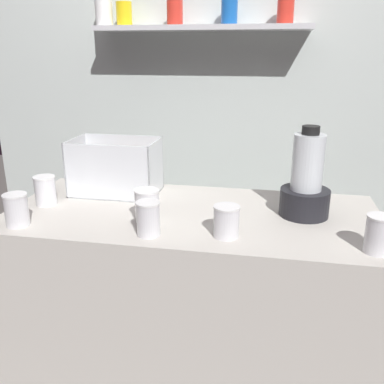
# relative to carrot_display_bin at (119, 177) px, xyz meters

# --- Properties ---
(counter) EXTENTS (1.40, 0.64, 0.90)m
(counter) POSITION_rel_carrot_display_bin_xyz_m (0.35, -0.17, -0.52)
(counter) COLOR beige
(counter) RESTS_ON ground_plane
(back_wall_unit) EXTENTS (2.60, 0.24, 2.50)m
(back_wall_unit) POSITION_rel_carrot_display_bin_xyz_m (0.35, 0.60, 0.29)
(back_wall_unit) COLOR silver
(back_wall_unit) RESTS_ON ground_plane
(carrot_display_bin) EXTENTS (0.36, 0.22, 0.23)m
(carrot_display_bin) POSITION_rel_carrot_display_bin_xyz_m (0.00, 0.00, 0.00)
(carrot_display_bin) COLOR white
(carrot_display_bin) RESTS_ON counter
(blender_pitcher) EXTENTS (0.18, 0.18, 0.33)m
(blender_pitcher) POSITION_rel_carrot_display_bin_xyz_m (0.76, -0.12, 0.05)
(blender_pitcher) COLOR black
(blender_pitcher) RESTS_ON counter
(juice_cup_carrot_far_left) EXTENTS (0.08, 0.08, 0.12)m
(juice_cup_carrot_far_left) POSITION_rel_carrot_display_bin_xyz_m (-0.23, -0.19, -0.02)
(juice_cup_carrot_far_left) COLOR white
(juice_cup_carrot_far_left) RESTS_ON counter
(juice_cup_carrot_left) EXTENTS (0.08, 0.08, 0.11)m
(juice_cup_carrot_left) POSITION_rel_carrot_display_bin_xyz_m (-0.22, -0.40, -0.02)
(juice_cup_carrot_left) COLOR white
(juice_cup_carrot_left) RESTS_ON counter
(juice_cup_mango_middle) EXTENTS (0.09, 0.09, 0.12)m
(juice_cup_mango_middle) POSITION_rel_carrot_display_bin_xyz_m (0.21, -0.28, -0.02)
(juice_cup_mango_middle) COLOR white
(juice_cup_mango_middle) RESTS_ON counter
(juice_cup_beet_right) EXTENTS (0.08, 0.08, 0.12)m
(juice_cup_beet_right) POSITION_rel_carrot_display_bin_xyz_m (0.25, -0.40, -0.02)
(juice_cup_beet_right) COLOR white
(juice_cup_beet_right) RESTS_ON counter
(juice_cup_carrot_far_right) EXTENTS (0.09, 0.09, 0.11)m
(juice_cup_carrot_far_right) POSITION_rel_carrot_display_bin_xyz_m (0.50, -0.36, -0.02)
(juice_cup_carrot_far_right) COLOR white
(juice_cup_carrot_far_right) RESTS_ON counter
(juice_cup_beet_rightmost) EXTENTS (0.08, 0.08, 0.12)m
(juice_cup_beet_rightmost) POSITION_rel_carrot_display_bin_xyz_m (0.96, -0.39, -0.02)
(juice_cup_beet_rightmost) COLOR white
(juice_cup_beet_rightmost) RESTS_ON counter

